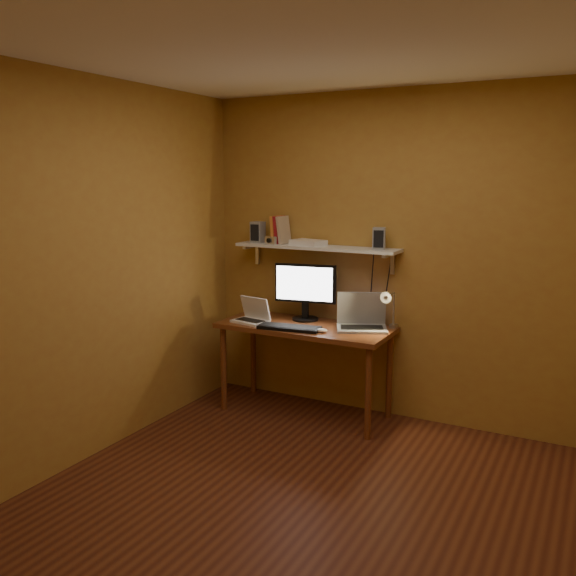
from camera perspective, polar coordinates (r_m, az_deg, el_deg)
The scene contains 14 objects.
room at distance 3.38m, azimuth 3.05°, elevation -0.37°, with size 3.44×3.24×2.64m.
desk at distance 4.96m, azimuth 1.62°, elevation -4.44°, with size 1.40×0.60×0.75m.
wall_shelf at distance 5.00m, azimuth 2.65°, elevation 3.79°, with size 1.40×0.25×0.21m.
monitor at distance 5.06m, azimuth 1.63°, elevation -0.08°, with size 0.52×0.26×0.47m.
laptop at distance 4.84m, azimuth 6.91°, elevation -2.92°, with size 0.47×0.41×0.29m.
netbook at distance 5.03m, azimuth -3.33°, elevation -2.56°, with size 0.31×0.25×0.21m.
keyboard at distance 4.79m, azimuth 0.12°, elevation -3.73°, with size 0.49×0.16×0.03m, color black.
mouse at distance 4.70m, azimuth 3.16°, elevation -3.99°, with size 0.09×0.06×0.03m, color white.
desk_lamp at distance 4.76m, azimuth 9.46°, elevation -1.56°, with size 0.09×0.23×0.38m.
speaker_left at distance 5.24m, azimuth -2.84°, elevation 5.24°, with size 0.10×0.10×0.18m, color gray.
speaker_right at distance 4.79m, azimuth 8.52°, elevation 4.62°, with size 0.09×0.09×0.17m, color gray.
books at distance 5.16m, azimuth -0.74°, elevation 5.47°, with size 0.13×0.16×0.23m.
shelf_camera at distance 5.11m, azimuth -1.65°, elevation 4.48°, with size 0.11×0.07×0.07m.
router at distance 5.02m, azimuth 1.90°, elevation 4.27°, with size 0.27×0.18×0.05m, color white.
Camera 1 is at (1.39, -3.02, 1.93)m, focal length 38.00 mm.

